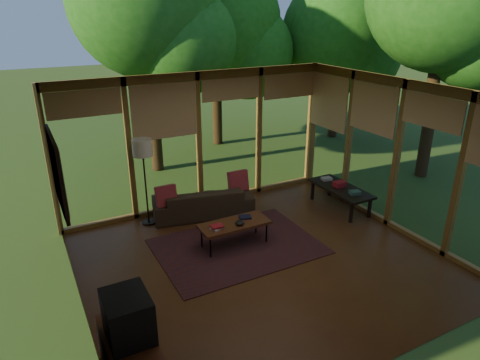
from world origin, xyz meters
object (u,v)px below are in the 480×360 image
television (128,317)px  coffee_table (234,225)px  floor_lamp (143,152)px  side_console (341,189)px  sofa (203,201)px  media_cabinet (131,359)px

television → coffee_table: television is taller
television → floor_lamp: bearing=70.9°
floor_lamp → side_console: bearing=-18.1°
side_console → coffee_table: bearing=-173.2°
television → side_console: 5.41m
sofa → side_console: bearing=170.5°
television → coffee_table: (2.29, 2.04, -0.46)m
media_cabinet → coffee_table: bearing=41.5°
floor_lamp → side_console: (3.63, -1.19, -1.00)m
coffee_table → side_console: bearing=6.8°
media_cabinet → floor_lamp: (1.24, 3.53, 1.11)m
sofa → coffee_table: 1.34m
media_cabinet → television: (0.02, 0.00, 0.55)m
sofa → floor_lamp: floor_lamp is taller
television → sofa: bearing=55.9°
coffee_table → side_console: side_console is taller
media_cabinet → side_console: size_ratio=0.71×
television → coffee_table: 3.10m
media_cabinet → television: television is taller
television → side_console: size_ratio=0.39×
media_cabinet → floor_lamp: bearing=70.6°
sofa → media_cabinet: bearing=68.1°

